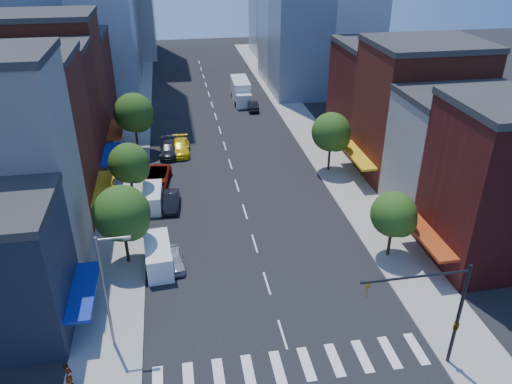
# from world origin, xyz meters

# --- Properties ---
(ground) EXTENTS (220.00, 220.00, 0.00)m
(ground) POSITION_xyz_m (0.00, 0.00, 0.00)
(ground) COLOR black
(ground) RESTS_ON ground
(sidewalk_left) EXTENTS (5.00, 120.00, 0.15)m
(sidewalk_left) POSITION_xyz_m (-12.50, 40.00, 0.07)
(sidewalk_left) COLOR gray
(sidewalk_left) RESTS_ON ground
(sidewalk_right) EXTENTS (5.00, 120.00, 0.15)m
(sidewalk_right) POSITION_xyz_m (12.50, 40.00, 0.07)
(sidewalk_right) COLOR gray
(sidewalk_right) RESTS_ON ground
(crosswalk) EXTENTS (19.00, 3.00, 0.01)m
(crosswalk) POSITION_xyz_m (0.00, -3.00, 0.01)
(crosswalk) COLOR silver
(crosswalk) RESTS_ON ground
(bldg_left_2) EXTENTS (12.00, 9.00, 16.00)m
(bldg_left_2) POSITION_xyz_m (-21.00, 20.50, 8.00)
(bldg_left_2) COLOR #5F2316
(bldg_left_2) RESTS_ON ground
(bldg_left_3) EXTENTS (12.00, 8.00, 15.00)m
(bldg_left_3) POSITION_xyz_m (-21.00, 29.00, 7.50)
(bldg_left_3) COLOR #4E1413
(bldg_left_3) RESTS_ON ground
(bldg_left_4) EXTENTS (12.00, 9.00, 17.00)m
(bldg_left_4) POSITION_xyz_m (-21.00, 37.50, 8.50)
(bldg_left_4) COLOR #5F2316
(bldg_left_4) RESTS_ON ground
(bldg_left_5) EXTENTS (12.00, 10.00, 13.00)m
(bldg_left_5) POSITION_xyz_m (-21.00, 47.00, 6.50)
(bldg_left_5) COLOR #4E1413
(bldg_left_5) RESTS_ON ground
(bldg_right_0) EXTENTS (12.00, 9.00, 14.00)m
(bldg_right_0) POSITION_xyz_m (21.00, 6.50, 7.00)
(bldg_right_0) COLOR #4E1413
(bldg_right_0) RESTS_ON ground
(bldg_right_1) EXTENTS (12.00, 8.00, 12.00)m
(bldg_right_1) POSITION_xyz_m (21.00, 15.00, 6.00)
(bldg_right_1) COLOR silver
(bldg_right_1) RESTS_ON ground
(bldg_right_2) EXTENTS (12.00, 10.00, 15.00)m
(bldg_right_2) POSITION_xyz_m (21.00, 24.00, 7.50)
(bldg_right_2) COLOR #5F2316
(bldg_right_2) RESTS_ON ground
(bldg_right_3) EXTENTS (12.00, 10.00, 13.00)m
(bldg_right_3) POSITION_xyz_m (21.00, 34.00, 6.50)
(bldg_right_3) COLOR #4E1413
(bldg_right_3) RESTS_ON ground
(traffic_signal) EXTENTS (7.24, 2.24, 8.00)m
(traffic_signal) POSITION_xyz_m (9.94, -4.50, 4.16)
(traffic_signal) COLOR black
(traffic_signal) RESTS_ON sidewalk_right
(streetlight) EXTENTS (2.25, 0.25, 9.00)m
(streetlight) POSITION_xyz_m (-11.81, 1.00, 5.28)
(streetlight) COLOR slate
(streetlight) RESTS_ON sidewalk_left
(tree_left_near) EXTENTS (4.80, 4.80, 7.30)m
(tree_left_near) POSITION_xyz_m (-11.35, 10.92, 4.87)
(tree_left_near) COLOR black
(tree_left_near) RESTS_ON sidewalk_left
(tree_left_mid) EXTENTS (4.20, 4.20, 6.65)m
(tree_left_mid) POSITION_xyz_m (-11.35, 21.92, 4.53)
(tree_left_mid) COLOR black
(tree_left_mid) RESTS_ON sidewalk_left
(tree_left_far) EXTENTS (5.00, 5.00, 7.75)m
(tree_left_far) POSITION_xyz_m (-11.35, 35.92, 5.20)
(tree_left_far) COLOR black
(tree_left_far) RESTS_ON sidewalk_left
(tree_right_near) EXTENTS (4.00, 4.00, 6.20)m
(tree_right_near) POSITION_xyz_m (11.65, 7.92, 4.19)
(tree_right_near) COLOR black
(tree_right_near) RESTS_ON sidewalk_right
(tree_right_far) EXTENTS (4.60, 4.60, 7.20)m
(tree_right_far) POSITION_xyz_m (11.65, 25.92, 4.86)
(tree_right_far) COLOR black
(tree_right_far) RESTS_ON sidewalk_right
(parked_car_front) EXTENTS (1.91, 4.09, 1.35)m
(parked_car_front) POSITION_xyz_m (-7.50, 9.78, 0.68)
(parked_car_front) COLOR #A6A6AB
(parked_car_front) RESTS_ON ground
(parked_car_second) EXTENTS (1.91, 4.69, 1.51)m
(parked_car_second) POSITION_xyz_m (-7.50, 20.29, 0.76)
(parked_car_second) COLOR black
(parked_car_second) RESTS_ON ground
(parked_car_third) EXTENTS (3.48, 6.18, 1.63)m
(parked_car_third) POSITION_xyz_m (-8.95, 26.23, 0.81)
(parked_car_third) COLOR #999999
(parked_car_third) RESTS_ON ground
(parked_car_rear) EXTENTS (2.50, 5.70, 1.63)m
(parked_car_rear) POSITION_xyz_m (-7.50, 34.27, 0.82)
(parked_car_rear) COLOR black
(parked_car_rear) RESTS_ON ground
(cargo_van_near) EXTENTS (2.54, 5.52, 2.29)m
(cargo_van_near) POSITION_xyz_m (-8.83, 9.81, 1.13)
(cargo_van_near) COLOR white
(cargo_van_near) RESTS_ON ground
(cargo_van_far) EXTENTS (2.12, 4.86, 2.04)m
(cargo_van_far) POSITION_xyz_m (-9.42, 20.72, 1.01)
(cargo_van_far) COLOR white
(cargo_van_far) RESTS_ON ground
(taxi) EXTENTS (2.59, 5.79, 1.65)m
(taxi) POSITION_xyz_m (-5.96, 34.54, 0.83)
(taxi) COLOR yellow
(taxi) RESTS_ON ground
(traffic_car_oncoming) EXTENTS (1.74, 4.59, 1.50)m
(traffic_car_oncoming) POSITION_xyz_m (6.22, 50.16, 0.75)
(traffic_car_oncoming) COLOR black
(traffic_car_oncoming) RESTS_ON ground
(traffic_car_far) EXTENTS (1.97, 3.88, 1.27)m
(traffic_car_far) POSITION_xyz_m (4.71, 57.36, 0.63)
(traffic_car_far) COLOR #999999
(traffic_car_far) RESTS_ON ground
(box_truck) EXTENTS (2.94, 8.97, 3.59)m
(box_truck) POSITION_xyz_m (5.04, 54.99, 1.70)
(box_truck) COLOR silver
(box_truck) RESTS_ON ground
(pedestrian_near) EXTENTS (0.47, 0.71, 1.92)m
(pedestrian_near) POSITION_xyz_m (-14.45, -2.31, 1.11)
(pedestrian_near) COLOR #999999
(pedestrian_near) RESTS_ON sidewalk_left
(pedestrian_far) EXTENTS (0.84, 0.95, 1.64)m
(pedestrian_far) POSITION_xyz_m (-10.50, 15.19, 0.97)
(pedestrian_far) COLOR #999999
(pedestrian_far) RESTS_ON sidewalk_left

